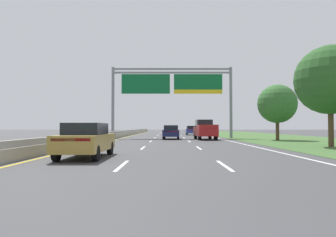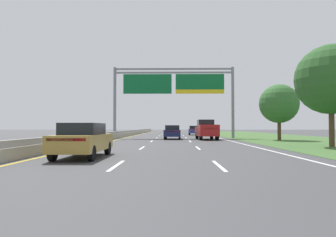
{
  "view_description": "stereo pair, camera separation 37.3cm",
  "coord_description": "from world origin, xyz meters",
  "px_view_note": "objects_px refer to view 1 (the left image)",
  "views": [
    {
      "loc": [
        -0.19,
        -0.36,
        1.4
      ],
      "look_at": [
        -0.14,
        20.38,
        1.98
      ],
      "focal_mm": 32.03,
      "sensor_mm": 36.0,
      "label": 1
    },
    {
      "loc": [
        0.19,
        -0.36,
        1.4
      ],
      "look_at": [
        -0.14,
        20.38,
        1.98
      ],
      "focal_mm": 32.03,
      "sensor_mm": 36.0,
      "label": 2
    }
  ],
  "objects_px": {
    "overhead_sign_gantry": "(171,87)",
    "roadside_tree_near": "(329,80)",
    "car_gold_left_lane_sedan": "(85,140)",
    "pickup_truck_red": "(204,130)",
    "car_blue_right_lane_sedan": "(191,130)",
    "car_black_centre_lane_sedan": "(169,130)",
    "car_navy_centre_lane_sedan": "(170,132)",
    "roadside_tree_mid": "(276,104)"
  },
  "relations": [
    {
      "from": "overhead_sign_gantry",
      "to": "car_blue_right_lane_sedan",
      "type": "distance_m",
      "value": 15.75
    },
    {
      "from": "car_black_centre_lane_sedan",
      "to": "roadside_tree_mid",
      "type": "bearing_deg",
      "value": -156.2
    },
    {
      "from": "car_black_centre_lane_sedan",
      "to": "car_navy_centre_lane_sedan",
      "type": "bearing_deg",
      "value": 179.02
    },
    {
      "from": "car_blue_right_lane_sedan",
      "to": "roadside_tree_mid",
      "type": "bearing_deg",
      "value": -158.48
    },
    {
      "from": "car_gold_left_lane_sedan",
      "to": "car_black_centre_lane_sedan",
      "type": "bearing_deg",
      "value": -5.51
    },
    {
      "from": "car_blue_right_lane_sedan",
      "to": "car_navy_centre_lane_sedan",
      "type": "relative_size",
      "value": 1.0
    },
    {
      "from": "overhead_sign_gantry",
      "to": "pickup_truck_red",
      "type": "relative_size",
      "value": 2.76
    },
    {
      "from": "car_blue_right_lane_sedan",
      "to": "pickup_truck_red",
      "type": "bearing_deg",
      "value": -178.58
    },
    {
      "from": "overhead_sign_gantry",
      "to": "car_black_centre_lane_sedan",
      "type": "relative_size",
      "value": 3.4
    },
    {
      "from": "car_gold_left_lane_sedan",
      "to": "roadside_tree_mid",
      "type": "distance_m",
      "value": 23.52
    },
    {
      "from": "overhead_sign_gantry",
      "to": "pickup_truck_red",
      "type": "xyz_separation_m",
      "value": [
        3.6,
        -3.96,
        -5.24
      ]
    },
    {
      "from": "roadside_tree_near",
      "to": "pickup_truck_red",
      "type": "bearing_deg",
      "value": 120.2
    },
    {
      "from": "pickup_truck_red",
      "to": "car_navy_centre_lane_sedan",
      "type": "bearing_deg",
      "value": 74.32
    },
    {
      "from": "pickup_truck_red",
      "to": "roadside_tree_mid",
      "type": "distance_m",
      "value": 8.07
    },
    {
      "from": "overhead_sign_gantry",
      "to": "pickup_truck_red",
      "type": "bearing_deg",
      "value": -47.66
    },
    {
      "from": "pickup_truck_red",
      "to": "roadside_tree_near",
      "type": "xyz_separation_m",
      "value": [
        7.21,
        -12.39,
        3.59
      ]
    },
    {
      "from": "overhead_sign_gantry",
      "to": "roadside_tree_near",
      "type": "xyz_separation_m",
      "value": [
        10.81,
        -16.34,
        -1.66
      ]
    },
    {
      "from": "car_blue_right_lane_sedan",
      "to": "roadside_tree_near",
      "type": "xyz_separation_m",
      "value": [
        7.28,
        -30.67,
        3.84
      ]
    },
    {
      "from": "car_blue_right_lane_sedan",
      "to": "car_gold_left_lane_sedan",
      "type": "height_order",
      "value": "same"
    },
    {
      "from": "car_black_centre_lane_sedan",
      "to": "roadside_tree_near",
      "type": "xyz_separation_m",
      "value": [
        10.98,
        -34.63,
        3.84
      ]
    },
    {
      "from": "car_navy_centre_lane_sedan",
      "to": "car_gold_left_lane_sedan",
      "type": "xyz_separation_m",
      "value": [
        -4.06,
        -20.48,
        0.0
      ]
    },
    {
      "from": "car_gold_left_lane_sedan",
      "to": "pickup_truck_red",
      "type": "bearing_deg",
      "value": -21.79
    },
    {
      "from": "car_navy_centre_lane_sedan",
      "to": "roadside_tree_mid",
      "type": "distance_m",
      "value": 11.84
    },
    {
      "from": "car_navy_centre_lane_sedan",
      "to": "roadside_tree_near",
      "type": "bearing_deg",
      "value": -139.36
    },
    {
      "from": "overhead_sign_gantry",
      "to": "roadside_tree_near",
      "type": "distance_m",
      "value": 19.67
    },
    {
      "from": "car_black_centre_lane_sedan",
      "to": "car_blue_right_lane_sedan",
      "type": "height_order",
      "value": "same"
    },
    {
      "from": "car_black_centre_lane_sedan",
      "to": "overhead_sign_gantry",
      "type": "bearing_deg",
      "value": 179.47
    },
    {
      "from": "car_navy_centre_lane_sedan",
      "to": "roadside_tree_mid",
      "type": "relative_size",
      "value": 0.76
    },
    {
      "from": "overhead_sign_gantry",
      "to": "car_blue_right_lane_sedan",
      "type": "height_order",
      "value": "overhead_sign_gantry"
    },
    {
      "from": "car_blue_right_lane_sedan",
      "to": "car_black_centre_lane_sedan",
      "type": "bearing_deg",
      "value": 44.29
    },
    {
      "from": "overhead_sign_gantry",
      "to": "car_navy_centre_lane_sedan",
      "type": "relative_size",
      "value": 3.39
    },
    {
      "from": "car_gold_left_lane_sedan",
      "to": "roadside_tree_near",
      "type": "relative_size",
      "value": 0.62
    },
    {
      "from": "pickup_truck_red",
      "to": "car_blue_right_lane_sedan",
      "type": "distance_m",
      "value": 18.29
    },
    {
      "from": "overhead_sign_gantry",
      "to": "pickup_truck_red",
      "type": "height_order",
      "value": "overhead_sign_gantry"
    },
    {
      "from": "pickup_truck_red",
      "to": "roadside_tree_near",
      "type": "bearing_deg",
      "value": -151.23
    },
    {
      "from": "pickup_truck_red",
      "to": "car_gold_left_lane_sedan",
      "type": "distance_m",
      "value": 21.03
    },
    {
      "from": "car_black_centre_lane_sedan",
      "to": "car_gold_left_lane_sedan",
      "type": "relative_size",
      "value": 1.01
    },
    {
      "from": "car_blue_right_lane_sedan",
      "to": "car_navy_centre_lane_sedan",
      "type": "bearing_deg",
      "value": 169.23
    },
    {
      "from": "pickup_truck_red",
      "to": "car_gold_left_lane_sedan",
      "type": "bearing_deg",
      "value": 156.78
    },
    {
      "from": "car_black_centre_lane_sedan",
      "to": "roadside_tree_mid",
      "type": "distance_m",
      "value": 26.67
    },
    {
      "from": "roadside_tree_mid",
      "to": "roadside_tree_near",
      "type": "bearing_deg",
      "value": -90.87
    },
    {
      "from": "car_navy_centre_lane_sedan",
      "to": "roadside_tree_mid",
      "type": "xyz_separation_m",
      "value": [
        11.12,
        -2.76,
        2.99
      ]
    }
  ]
}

